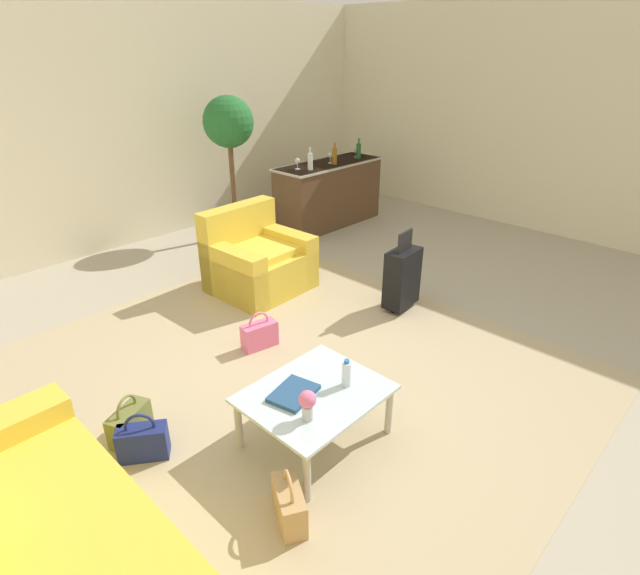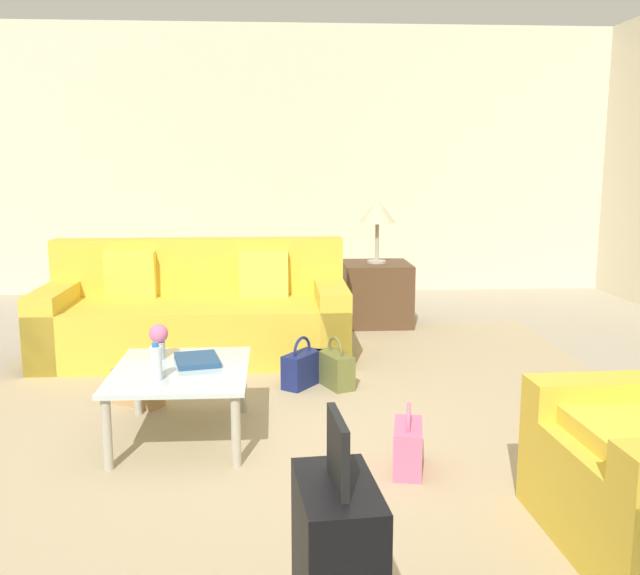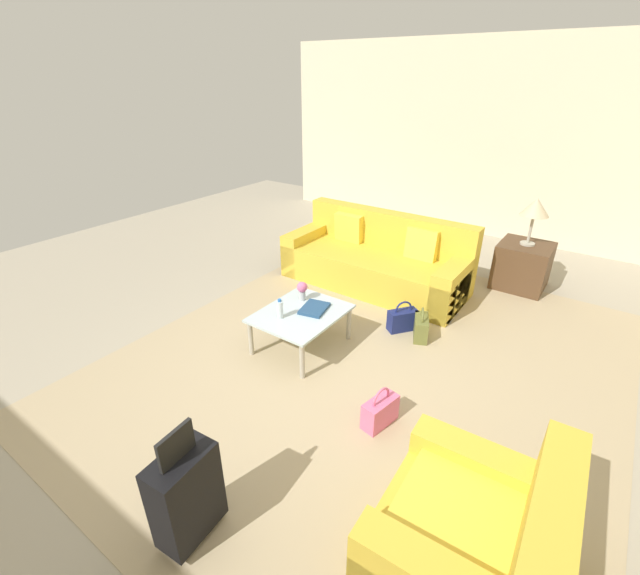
{
  "view_description": "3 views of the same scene",
  "coord_description": "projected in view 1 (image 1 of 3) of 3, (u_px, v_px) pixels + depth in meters",
  "views": [
    {
      "loc": [
        -2.31,
        -2.36,
        2.48
      ],
      "look_at": [
        -0.08,
        -0.24,
        0.98
      ],
      "focal_mm": 28.0,
      "sensor_mm": 36.0,
      "label": 1
    },
    {
      "loc": [
        3.47,
        0.03,
        1.54
      ],
      "look_at": [
        -0.33,
        0.27,
        0.87
      ],
      "focal_mm": 40.0,
      "sensor_mm": 36.0,
      "label": 2
    },
    {
      "loc": [
        2.52,
        1.81,
        2.56
      ],
      "look_at": [
        -0.19,
        -0.11,
        0.89
      ],
      "focal_mm": 24.0,
      "sensor_mm": 36.0,
      "label": 3
    }
  ],
  "objects": [
    {
      "name": "handbag_pink",
      "position": [
        260.0,
        335.0,
        4.5
      ],
      "size": [
        0.34,
        0.2,
        0.36
      ],
      "color": "pink",
      "rests_on": "ground"
    },
    {
      "name": "wine_glass_leftmost",
      "position": [
        297.0,
        161.0,
        6.86
      ],
      "size": [
        0.08,
        0.08,
        0.15
      ],
      "color": "silver",
      "rests_on": "bar_console"
    },
    {
      "name": "armchair",
      "position": [
        256.0,
        262.0,
        5.54
      ],
      "size": [
        1.01,
        0.92,
        0.91
      ],
      "color": "gold",
      "rests_on": "ground"
    },
    {
      "name": "wall_right",
      "position": [
        571.0,
        122.0,
        6.68
      ],
      "size": [
        0.12,
        8.0,
        3.1
      ],
      "primitive_type": "cube",
      "color": "beige",
      "rests_on": "ground"
    },
    {
      "name": "wine_glass_left_of_centre",
      "position": [
        331.0,
        156.0,
        7.21
      ],
      "size": [
        0.08,
        0.08,
        0.15
      ],
      "color": "silver",
      "rests_on": "bar_console"
    },
    {
      "name": "wine_bottle_amber",
      "position": [
        335.0,
        156.0,
        7.15
      ],
      "size": [
        0.07,
        0.07,
        0.3
      ],
      "color": "brown",
      "rests_on": "bar_console"
    },
    {
      "name": "handbag_tan",
      "position": [
        289.0,
        504.0,
        2.84
      ],
      "size": [
        0.28,
        0.35,
        0.36
      ],
      "color": "tan",
      "rests_on": "ground"
    },
    {
      "name": "wine_bottle_clear",
      "position": [
        310.0,
        161.0,
        6.82
      ],
      "size": [
        0.07,
        0.07,
        0.3
      ],
      "color": "silver",
      "rests_on": "bar_console"
    },
    {
      "name": "potted_ficus",
      "position": [
        230.0,
        139.0,
        6.62
      ],
      "size": [
        0.67,
        0.67,
        1.91
      ],
      "color": "#514C56",
      "rests_on": "ground"
    },
    {
      "name": "wine_bottle_green",
      "position": [
        359.0,
        151.0,
        7.5
      ],
      "size": [
        0.07,
        0.07,
        0.3
      ],
      "color": "#194C23",
      "rests_on": "bar_console"
    },
    {
      "name": "coffee_table_book",
      "position": [
        294.0,
        393.0,
        3.27
      ],
      "size": [
        0.35,
        0.3,
        0.03
      ],
      "primitive_type": "cube",
      "rotation": [
        0.0,
        0.0,
        0.22
      ],
      "color": "navy",
      "rests_on": "coffee_table"
    },
    {
      "name": "flower_vase",
      "position": [
        307.0,
        403.0,
        3.02
      ],
      "size": [
        0.11,
        0.11,
        0.21
      ],
      "color": "#B2B7BC",
      "rests_on": "coffee_table"
    },
    {
      "name": "water_bottle",
      "position": [
        346.0,
        374.0,
        3.34
      ],
      "size": [
        0.06,
        0.06,
        0.2
      ],
      "color": "silver",
      "rests_on": "coffee_table"
    },
    {
      "name": "coffee_table",
      "position": [
        315.0,
        398.0,
        3.33
      ],
      "size": [
        0.91,
        0.75,
        0.41
      ],
      "color": "silver",
      "rests_on": "ground"
    },
    {
      "name": "wine_glass_right_of_centre",
      "position": [
        357.0,
        150.0,
        7.61
      ],
      "size": [
        0.08,
        0.08,
        0.15
      ],
      "color": "silver",
      "rests_on": "bar_console"
    },
    {
      "name": "wall_back",
      "position": [
        61.0,
        133.0,
        5.89
      ],
      "size": [
        10.24,
        0.12,
        3.1
      ],
      "primitive_type": "cube",
      "color": "beige",
      "rests_on": "ground"
    },
    {
      "name": "ground_plane",
      "position": [
        305.0,
        384.0,
        4.06
      ],
      "size": [
        12.0,
        12.0,
        0.0
      ],
      "primitive_type": "plane",
      "color": "#A89E89"
    },
    {
      "name": "suitcase_black",
      "position": [
        402.0,
        277.0,
        5.07
      ],
      "size": [
        0.42,
        0.25,
        0.85
      ],
      "color": "black",
      "rests_on": "ground"
    },
    {
      "name": "handbag_olive",
      "position": [
        130.0,
        423.0,
        3.44
      ],
      "size": [
        0.35,
        0.26,
        0.36
      ],
      "color": "olive",
      "rests_on": "ground"
    },
    {
      "name": "handbag_navy",
      "position": [
        143.0,
        441.0,
        3.29
      ],
      "size": [
        0.34,
        0.3,
        0.36
      ],
      "color": "navy",
      "rests_on": "ground"
    },
    {
      "name": "area_rug",
      "position": [
        231.0,
        407.0,
        3.79
      ],
      "size": [
        5.2,
        4.4,
        0.01
      ],
      "primitive_type": "cube",
      "color": "tan",
      "rests_on": "ground"
    },
    {
      "name": "bar_console",
      "position": [
        329.0,
        193.0,
        7.48
      ],
      "size": [
        1.77,
        0.63,
        0.93
      ],
      "color": "#513823",
      "rests_on": "ground"
    }
  ]
}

